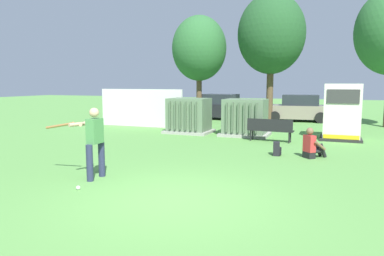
{
  "coord_description": "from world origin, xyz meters",
  "views": [
    {
      "loc": [
        2.87,
        -6.34,
        2.33
      ],
      "look_at": [
        -0.97,
        3.5,
        1.0
      ],
      "focal_mm": 33.53,
      "sensor_mm": 36.0,
      "label": 1
    }
  ],
  "objects_px": {
    "transformer_west": "(189,116)",
    "parked_car_left_of_center": "(298,109)",
    "generator_enclosure": "(342,112)",
    "seated_spectator": "(312,146)",
    "park_bench": "(270,128)",
    "backpack": "(277,149)",
    "parked_car_leftmost": "(218,107)",
    "sports_ball": "(78,188)",
    "transformer_mid_west": "(245,118)",
    "batter": "(93,139)"
  },
  "relations": [
    {
      "from": "transformer_west",
      "to": "sports_ball",
      "type": "relative_size",
      "value": 23.33
    },
    {
      "from": "seated_spectator",
      "to": "park_bench",
      "type": "bearing_deg",
      "value": 123.16
    },
    {
      "from": "transformer_mid_west",
      "to": "park_bench",
      "type": "distance_m",
      "value": 1.87
    },
    {
      "from": "backpack",
      "to": "sports_ball",
      "type": "bearing_deg",
      "value": -123.05
    },
    {
      "from": "park_bench",
      "to": "batter",
      "type": "xyz_separation_m",
      "value": [
        -3.12,
        -7.14,
        0.44
      ]
    },
    {
      "from": "transformer_west",
      "to": "seated_spectator",
      "type": "xyz_separation_m",
      "value": [
        5.69,
        -3.9,
        -0.41
      ]
    },
    {
      "from": "park_bench",
      "to": "seated_spectator",
      "type": "distance_m",
      "value": 3.15
    },
    {
      "from": "transformer_mid_west",
      "to": "parked_car_left_of_center",
      "type": "bearing_deg",
      "value": 77.11
    },
    {
      "from": "batter",
      "to": "sports_ball",
      "type": "height_order",
      "value": "batter"
    },
    {
      "from": "generator_enclosure",
      "to": "park_bench",
      "type": "relative_size",
      "value": 1.26
    },
    {
      "from": "transformer_mid_west",
      "to": "generator_enclosure",
      "type": "height_order",
      "value": "generator_enclosure"
    },
    {
      "from": "transformer_west",
      "to": "sports_ball",
      "type": "distance_m",
      "value": 9.41
    },
    {
      "from": "sports_ball",
      "to": "backpack",
      "type": "distance_m",
      "value": 6.45
    },
    {
      "from": "transformer_west",
      "to": "park_bench",
      "type": "height_order",
      "value": "transformer_west"
    },
    {
      "from": "sports_ball",
      "to": "seated_spectator",
      "type": "bearing_deg",
      "value": 49.75
    },
    {
      "from": "sports_ball",
      "to": "parked_car_left_of_center",
      "type": "xyz_separation_m",
      "value": [
        3.19,
        16.53,
        0.71
      ]
    },
    {
      "from": "transformer_mid_west",
      "to": "parked_car_leftmost",
      "type": "xyz_separation_m",
      "value": [
        -3.28,
        6.61,
        -0.04
      ]
    },
    {
      "from": "parked_car_left_of_center",
      "to": "batter",
      "type": "bearing_deg",
      "value": -102.45
    },
    {
      "from": "sports_ball",
      "to": "parked_car_leftmost",
      "type": "bearing_deg",
      "value": 96.16
    },
    {
      "from": "backpack",
      "to": "parked_car_leftmost",
      "type": "distance_m",
      "value": 11.82
    },
    {
      "from": "backpack",
      "to": "parked_car_left_of_center",
      "type": "distance_m",
      "value": 11.14
    },
    {
      "from": "sports_ball",
      "to": "backpack",
      "type": "bearing_deg",
      "value": 56.95
    },
    {
      "from": "transformer_mid_west",
      "to": "parked_car_left_of_center",
      "type": "relative_size",
      "value": 0.48
    },
    {
      "from": "generator_enclosure",
      "to": "seated_spectator",
      "type": "relative_size",
      "value": 2.39
    },
    {
      "from": "backpack",
      "to": "parked_car_leftmost",
      "type": "xyz_separation_m",
      "value": [
        -5.24,
        10.58,
        0.54
      ]
    },
    {
      "from": "parked_car_leftmost",
      "to": "batter",
      "type": "bearing_deg",
      "value": -84.41
    },
    {
      "from": "generator_enclosure",
      "to": "seated_spectator",
      "type": "bearing_deg",
      "value": -102.32
    },
    {
      "from": "park_bench",
      "to": "backpack",
      "type": "bearing_deg",
      "value": -76.23
    },
    {
      "from": "sports_ball",
      "to": "seated_spectator",
      "type": "relative_size",
      "value": 0.09
    },
    {
      "from": "park_bench",
      "to": "batter",
      "type": "bearing_deg",
      "value": -113.59
    },
    {
      "from": "batter",
      "to": "park_bench",
      "type": "bearing_deg",
      "value": 66.41
    },
    {
      "from": "generator_enclosure",
      "to": "seated_spectator",
      "type": "distance_m",
      "value": 4.37
    },
    {
      "from": "transformer_west",
      "to": "batter",
      "type": "distance_m",
      "value": 8.45
    },
    {
      "from": "generator_enclosure",
      "to": "backpack",
      "type": "distance_m",
      "value": 4.76
    },
    {
      "from": "transformer_mid_west",
      "to": "seated_spectator",
      "type": "distance_m",
      "value": 4.99
    },
    {
      "from": "transformer_west",
      "to": "backpack",
      "type": "distance_m",
      "value": 6.08
    },
    {
      "from": "backpack",
      "to": "seated_spectator",
      "type": "bearing_deg",
      "value": 0.85
    },
    {
      "from": "transformer_west",
      "to": "park_bench",
      "type": "relative_size",
      "value": 1.15
    },
    {
      "from": "generator_enclosure",
      "to": "sports_ball",
      "type": "height_order",
      "value": "generator_enclosure"
    },
    {
      "from": "sports_ball",
      "to": "parked_car_leftmost",
      "type": "relative_size",
      "value": 0.02
    },
    {
      "from": "transformer_mid_west",
      "to": "seated_spectator",
      "type": "bearing_deg",
      "value": -52.45
    },
    {
      "from": "transformer_west",
      "to": "parked_car_leftmost",
      "type": "xyz_separation_m",
      "value": [
        -0.62,
        6.66,
        -0.04
      ]
    },
    {
      "from": "backpack",
      "to": "generator_enclosure",
      "type": "bearing_deg",
      "value": 64.75
    },
    {
      "from": "generator_enclosure",
      "to": "backpack",
      "type": "relative_size",
      "value": 5.23
    },
    {
      "from": "parked_car_left_of_center",
      "to": "backpack",
      "type": "bearing_deg",
      "value": -88.34
    },
    {
      "from": "transformer_west",
      "to": "parked_car_left_of_center",
      "type": "height_order",
      "value": "same"
    },
    {
      "from": "transformer_mid_west",
      "to": "parked_car_left_of_center",
      "type": "height_order",
      "value": "same"
    },
    {
      "from": "transformer_west",
      "to": "parked_car_left_of_center",
      "type": "relative_size",
      "value": 0.48
    },
    {
      "from": "transformer_mid_west",
      "to": "sports_ball",
      "type": "distance_m",
      "value": 9.52
    },
    {
      "from": "sports_ball",
      "to": "backpack",
      "type": "height_order",
      "value": "backpack"
    }
  ]
}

